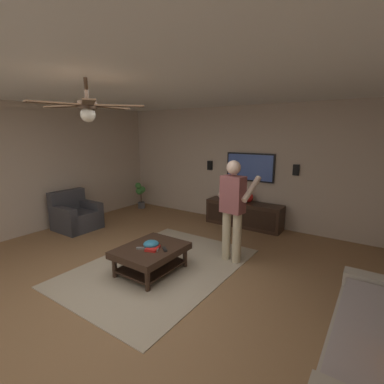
# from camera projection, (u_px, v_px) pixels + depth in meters

# --- Properties ---
(ground_plane) EXTENTS (8.57, 8.57, 0.00)m
(ground_plane) POSITION_uv_depth(u_px,v_px,m) (132.00, 290.00, 3.77)
(ground_plane) COLOR olive
(wall_back_tv) EXTENTS (0.10, 6.85, 2.64)m
(wall_back_tv) POSITION_uv_depth(u_px,v_px,m) (247.00, 166.00, 6.42)
(wall_back_tv) COLOR #BCA893
(wall_back_tv) RESTS_ON ground
(wall_side_far) EXTENTS (7.34, 0.10, 2.64)m
(wall_side_far) POSITION_uv_depth(u_px,v_px,m) (3.00, 172.00, 5.36)
(wall_side_far) COLOR #BCA893
(wall_side_far) RESTS_ON ground
(ceiling_slab) EXTENTS (7.34, 6.85, 0.10)m
(ceiling_slab) POSITION_uv_depth(u_px,v_px,m) (122.00, 75.00, 3.21)
(ceiling_slab) COLOR white
(area_rug) EXTENTS (2.89, 2.07, 0.01)m
(area_rug) POSITION_uv_depth(u_px,v_px,m) (160.00, 267.00, 4.41)
(area_rug) COLOR tan
(area_rug) RESTS_ON ground
(armchair) EXTENTS (0.80, 0.81, 0.82)m
(armchair) POSITION_uv_depth(u_px,v_px,m) (76.00, 216.00, 6.13)
(armchair) COLOR #38383D
(armchair) RESTS_ON ground
(coffee_table) EXTENTS (1.00, 0.80, 0.40)m
(coffee_table) POSITION_uv_depth(u_px,v_px,m) (151.00, 254.00, 4.19)
(coffee_table) COLOR #332116
(coffee_table) RESTS_ON ground
(media_console) EXTENTS (0.45, 1.70, 0.55)m
(media_console) POSITION_uv_depth(u_px,v_px,m) (244.00, 214.00, 6.30)
(media_console) COLOR #332116
(media_console) RESTS_ON ground
(tv) EXTENTS (0.05, 1.11, 0.62)m
(tv) POSITION_uv_depth(u_px,v_px,m) (250.00, 167.00, 6.28)
(tv) COLOR black
(person_standing) EXTENTS (0.58, 0.58, 1.64)m
(person_standing) POSITION_uv_depth(u_px,v_px,m) (233.00, 205.00, 4.46)
(person_standing) COLOR #C6B793
(person_standing) RESTS_ON ground
(potted_plant_short) EXTENTS (0.31, 0.26, 0.73)m
(potted_plant_short) POSITION_uv_depth(u_px,v_px,m) (140.00, 193.00, 7.80)
(potted_plant_short) COLOR #4C4C51
(potted_plant_short) RESTS_ON ground
(bowl) EXTENTS (0.23, 0.23, 0.10)m
(bowl) POSITION_uv_depth(u_px,v_px,m) (151.00, 244.00, 4.15)
(bowl) COLOR teal
(bowl) RESTS_ON coffee_table
(remote_white) EXTENTS (0.15, 0.11, 0.02)m
(remote_white) POSITION_uv_depth(u_px,v_px,m) (157.00, 248.00, 4.09)
(remote_white) COLOR white
(remote_white) RESTS_ON coffee_table
(remote_black) EXTENTS (0.13, 0.14, 0.02)m
(remote_black) POSITION_uv_depth(u_px,v_px,m) (165.00, 249.00, 4.07)
(remote_black) COLOR black
(remote_black) RESTS_ON coffee_table
(remote_grey) EXTENTS (0.12, 0.15, 0.02)m
(remote_grey) POSITION_uv_depth(u_px,v_px,m) (142.00, 248.00, 4.10)
(remote_grey) COLOR slate
(remote_grey) RESTS_ON coffee_table
(book) EXTENTS (0.26, 0.22, 0.04)m
(book) POSITION_uv_depth(u_px,v_px,m) (153.00, 248.00, 4.08)
(book) COLOR red
(book) RESTS_ON coffee_table
(vase_round) EXTENTS (0.22, 0.22, 0.22)m
(vase_round) POSITION_uv_depth(u_px,v_px,m) (248.00, 197.00, 6.23)
(vase_round) COLOR red
(vase_round) RESTS_ON media_console
(wall_speaker_left) EXTENTS (0.06, 0.12, 0.22)m
(wall_speaker_left) POSITION_uv_depth(u_px,v_px,m) (296.00, 170.00, 5.74)
(wall_speaker_left) COLOR black
(wall_speaker_right) EXTENTS (0.06, 0.12, 0.22)m
(wall_speaker_right) POSITION_uv_depth(u_px,v_px,m) (210.00, 165.00, 6.88)
(wall_speaker_right) COLOR black
(ceiling_fan) EXTENTS (1.20, 1.13, 0.46)m
(ceiling_fan) POSITION_uv_depth(u_px,v_px,m) (88.00, 108.00, 3.04)
(ceiling_fan) COLOR #4C3828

